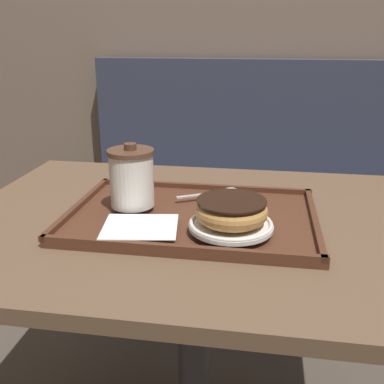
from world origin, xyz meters
name	(u,v)px	position (x,y,z in m)	size (l,w,h in m)	color
wall_behind	(236,7)	(0.00, 1.10, 1.20)	(8.00, 0.05, 2.40)	#7A6656
booth_bench	(255,228)	(0.12, 0.87, 0.32)	(1.40, 0.44, 1.00)	#33384C
cafe_table	(194,279)	(0.00, 0.00, 0.57)	(1.05, 0.77, 0.72)	brown
serving_tray	(192,217)	(0.00, -0.02, 0.73)	(0.52, 0.36, 0.02)	#512D1E
napkin_paper	(140,226)	(-0.09, -0.12, 0.74)	(0.16, 0.14, 0.00)	white
coffee_cup_front	(132,177)	(-0.14, -0.01, 0.81)	(0.10, 0.10, 0.14)	white
plate_with_chocolate_donut	(231,224)	(0.09, -0.10, 0.75)	(0.16, 0.16, 0.01)	white
donut_chocolate_glazed	(231,210)	(0.09, -0.10, 0.78)	(0.14, 0.14, 0.04)	tan
spoon	(222,192)	(0.05, 0.10, 0.75)	(0.14, 0.08, 0.01)	silver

